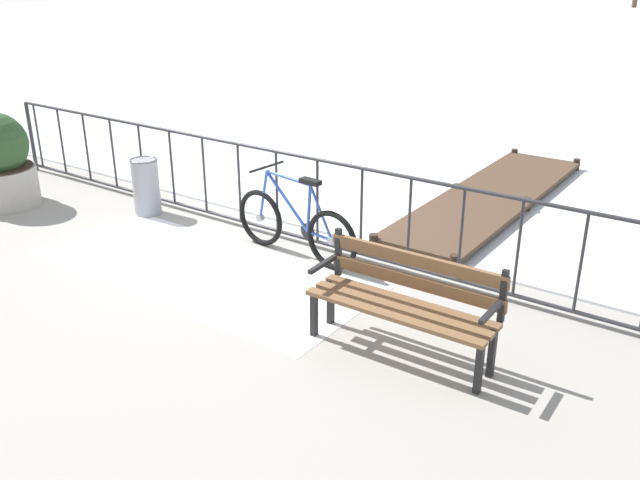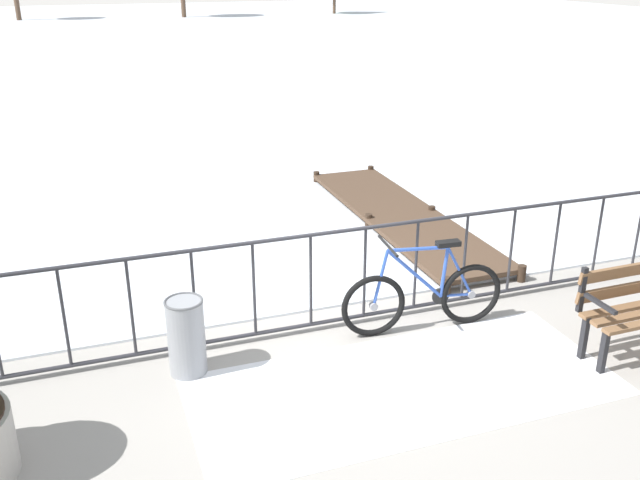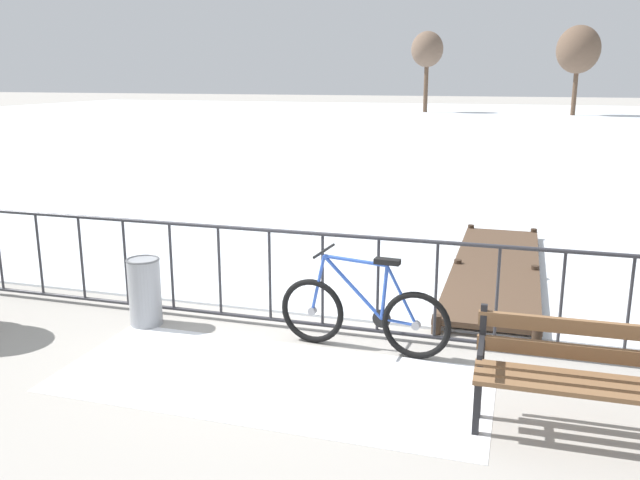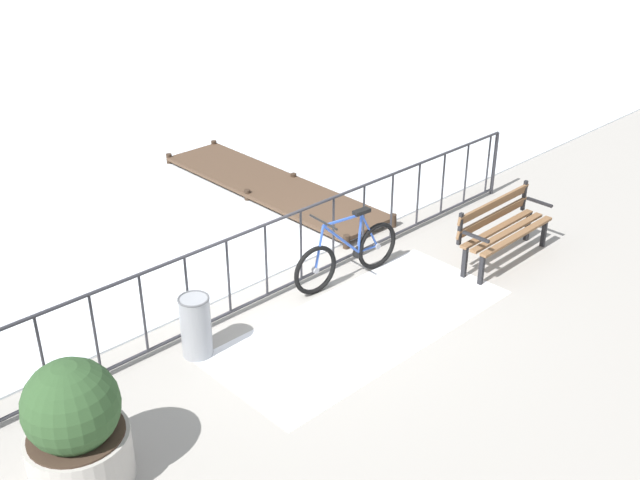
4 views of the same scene
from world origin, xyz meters
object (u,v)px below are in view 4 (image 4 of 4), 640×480
bicycle_near_railing (347,255)px  trash_bin (196,326)px  planter_with_shrub (75,428)px  park_bench (502,225)px

bicycle_near_railing → trash_bin: (-2.38, -0.00, 0.00)m
bicycle_near_railing → planter_with_shrub: 4.32m
planter_with_shrub → park_bench: bearing=-1.6°
trash_bin → planter_with_shrub: bearing=-155.2°
bicycle_near_railing → park_bench: size_ratio=1.06×
trash_bin → bicycle_near_railing: bearing=0.1°
bicycle_near_railing → park_bench: bearing=-28.2°
bicycle_near_railing → planter_with_shrub: size_ratio=1.38×
park_bench → trash_bin: (-4.30, 1.03, -0.14)m
bicycle_near_railing → park_bench: (1.92, -1.03, 0.14)m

